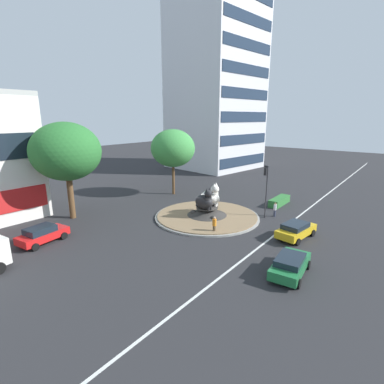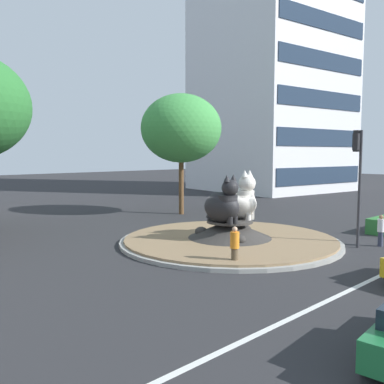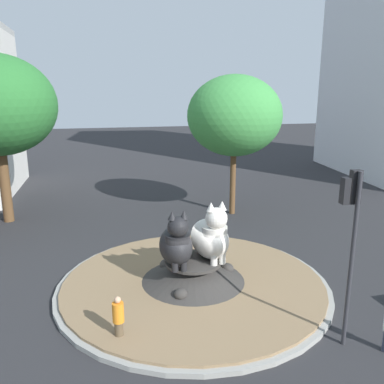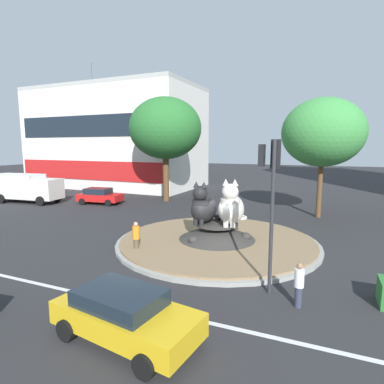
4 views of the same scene
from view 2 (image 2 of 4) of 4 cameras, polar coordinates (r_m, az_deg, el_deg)
ground_plane at (r=22.29m, az=5.12°, el=-6.87°), size 160.00×160.00×0.00m
lane_centreline at (r=18.21m, az=24.51°, el=-10.08°), size 112.00×0.20×0.01m
roundabout_island at (r=22.22m, az=5.12°, el=-6.00°), size 11.45×11.45×1.20m
cat_statue_black at (r=21.23m, az=4.27°, el=-1.75°), size 1.55×2.39×2.44m
cat_statue_white at (r=22.57m, az=6.37°, el=-1.18°), size 1.78×2.71×2.62m
traffic_light_mast at (r=22.17m, az=21.55°, el=3.71°), size 0.75×0.49×5.80m
office_tower at (r=57.07m, az=10.74°, el=17.89°), size 17.61×17.84×34.52m
second_tree_near_tower at (r=32.30m, az=-1.48°, el=8.60°), size 6.12×6.12×9.18m
pedestrian_orange_shirt at (r=17.56m, az=5.80°, el=-7.25°), size 0.38×0.38×1.68m
pedestrian_white_shirt at (r=23.25m, az=24.21°, el=-4.69°), size 0.33×0.33×1.60m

